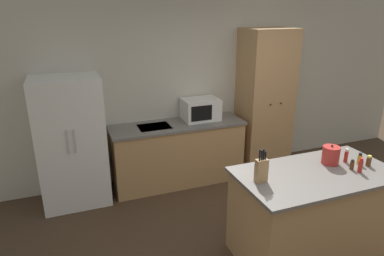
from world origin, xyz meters
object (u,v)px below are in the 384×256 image
Objects in this scene: microwave at (200,109)px; knife_block at (261,170)px; pantry_cabinet at (264,102)px; spice_bottle_tall_dark at (352,165)px; spice_bottle_short_red at (360,159)px; refrigerator at (72,142)px; kettle at (331,155)px; spice_bottle_amber_oil at (369,161)px; spice_bottle_pale_salt at (346,156)px; spice_bottle_green_herb at (360,166)px.

knife_block reaches higher than microwave.
pantry_cabinet is 20.99× the size of spice_bottle_tall_dark.
microwave is at bearing 114.30° from spice_bottle_short_red.
knife_block is at bearing -50.21° from refrigerator.
knife_block is at bearing -174.39° from kettle.
spice_bottle_amber_oil is (0.22, 0.00, 0.00)m from spice_bottle_tall_dark.
kettle is at bearing -101.35° from pantry_cabinet.
spice_bottle_tall_dark is 0.70× the size of spice_bottle_pale_salt.
knife_block is 2.90× the size of spice_bottle_amber_oil.
spice_bottle_green_herb and spice_bottle_pale_salt have the same top height.
spice_bottle_tall_dark is (2.59, -2.03, 0.15)m from refrigerator.
pantry_cabinet is 4.21× the size of microwave.
microwave is at bearing 3.12° from refrigerator.
spice_bottle_pale_salt is at bearing 134.57° from spice_bottle_short_red.
knife_block reaches higher than kettle.
pantry_cabinet reaches higher than spice_bottle_green_herb.
knife_block is (-1.26, -1.95, -0.03)m from pantry_cabinet.
pantry_cabinet is at bearing 57.21° from knife_block.
knife_block is at bearing 169.99° from spice_bottle_green_herb.
spice_bottle_amber_oil is at bearing -47.07° from spice_bottle_pale_salt.
pantry_cabinet is at bearing 82.54° from spice_bottle_tall_dark.
microwave is at bearing 114.88° from spice_bottle_amber_oil.
spice_bottle_short_red is (0.93, -2.06, -0.07)m from microwave.
knife_block is 1.21m from spice_bottle_amber_oil.
kettle is (-0.32, 0.19, 0.04)m from spice_bottle_amber_oil.
knife_block is 3.19× the size of spice_bottle_tall_dark.
kettle is (-0.11, 0.19, 0.04)m from spice_bottle_tall_dark.
spice_bottle_amber_oil is at bearing -4.84° from knife_block.
kettle is at bearing 116.26° from spice_bottle_green_herb.
spice_bottle_short_red is (-0.11, -1.99, -0.10)m from pantry_cabinet.
spice_bottle_amber_oil is 0.55× the size of kettle.
knife_block is 1.06m from spice_bottle_pale_salt.
knife_block reaches higher than spice_bottle_amber_oil.
pantry_cabinet is 2.15m from spice_bottle_green_herb.
spice_bottle_amber_oil is at bearing -30.28° from kettle.
spice_bottle_pale_salt is (1.06, 0.06, -0.05)m from knife_block.
refrigerator is at bearing 143.51° from kettle.
kettle is at bearing 149.72° from spice_bottle_amber_oil.
microwave is at bearing 109.85° from spice_bottle_tall_dark.
spice_bottle_pale_salt is (2.66, -1.87, 0.17)m from refrigerator.
refrigerator reaches higher than microwave.
knife_block reaches higher than spice_bottle_tall_dark.
spice_bottle_pale_salt is at bearing 2.99° from knife_block.
microwave is at bearing 109.82° from spice_bottle_green_herb.
knife_block is 1.00m from spice_bottle_tall_dark.
spice_bottle_short_red is at bearing -65.70° from microwave.
spice_bottle_green_herb reaches higher than spice_bottle_short_red.
knife_block reaches higher than spice_bottle_pale_salt.
spice_bottle_green_herb is at bearing -63.74° from kettle.
kettle is at bearing -71.11° from microwave.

